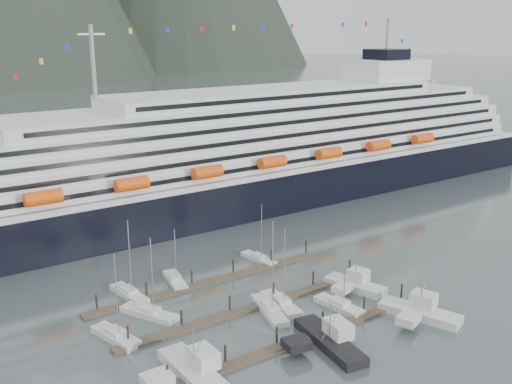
% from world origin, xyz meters
% --- Properties ---
extents(ground, '(1600.00, 1600.00, 0.00)m').
position_xyz_m(ground, '(0.00, 0.00, 0.00)').
color(ground, '#4C5A5A').
rests_on(ground, ground).
extents(cruise_ship, '(210.00, 30.40, 50.30)m').
position_xyz_m(cruise_ship, '(30.03, 54.94, 12.04)').
color(cruise_ship, black).
rests_on(cruise_ship, ground).
extents(dock_near, '(48.18, 2.28, 3.20)m').
position_xyz_m(dock_near, '(-4.93, -9.95, 0.31)').
color(dock_near, '#4A402F').
rests_on(dock_near, ground).
extents(dock_mid, '(48.18, 2.28, 3.20)m').
position_xyz_m(dock_mid, '(-4.93, 3.05, 0.31)').
color(dock_mid, '#4A402F').
rests_on(dock_mid, ground).
extents(dock_far, '(48.18, 2.28, 3.20)m').
position_xyz_m(dock_far, '(-4.93, 16.05, 0.31)').
color(dock_far, '#4A402F').
rests_on(dock_far, ground).
extents(sailboat_a, '(4.90, 9.94, 14.63)m').
position_xyz_m(sailboat_a, '(-27.00, 6.53, 0.44)').
color(sailboat_a, silver).
rests_on(sailboat_a, ground).
extents(sailboat_b, '(6.96, 10.56, 14.27)m').
position_xyz_m(sailboat_b, '(-19.59, 10.61, 0.43)').
color(sailboat_b, silver).
rests_on(sailboat_b, ground).
extents(sailboat_c, '(4.39, 10.70, 14.82)m').
position_xyz_m(sailboat_c, '(0.28, 1.01, 0.44)').
color(sailboat_c, silver).
rests_on(sailboat_c, ground).
extents(sailboat_d, '(5.74, 11.83, 16.84)m').
position_xyz_m(sailboat_d, '(-2.63, 0.24, 0.44)').
color(sailboat_d, silver).
rests_on(sailboat_d, ground).
extents(sailboat_e, '(3.64, 10.05, 14.84)m').
position_xyz_m(sailboat_e, '(-19.28, 19.42, 0.43)').
color(sailboat_e, silver).
rests_on(sailboat_e, ground).
extents(sailboat_f, '(4.37, 9.17, 11.17)m').
position_xyz_m(sailboat_f, '(-9.95, 19.99, 0.40)').
color(sailboat_f, silver).
rests_on(sailboat_f, ground).
extents(sailboat_g, '(3.06, 9.19, 12.54)m').
position_xyz_m(sailboat_g, '(8.99, 19.99, 0.40)').
color(sailboat_g, silver).
rests_on(sailboat_g, ground).
extents(sailboat_h, '(3.80, 9.73, 13.39)m').
position_xyz_m(sailboat_h, '(7.89, -5.22, 0.43)').
color(sailboat_h, silver).
rests_on(sailboat_h, ground).
extents(trawler_a, '(10.38, 14.44, 7.97)m').
position_xyz_m(trawler_a, '(-22.36, -9.30, 0.98)').
color(trawler_a, silver).
rests_on(trawler_a, ground).
extents(trawler_c, '(10.89, 15.27, 7.61)m').
position_xyz_m(trawler_c, '(-1.73, -13.37, 0.95)').
color(trawler_c, black).
rests_on(trawler_c, ground).
extents(trawler_d, '(11.07, 13.77, 7.90)m').
position_xyz_m(trawler_d, '(16.49, -15.05, 0.98)').
color(trawler_d, silver).
rests_on(trawler_d, ground).
extents(trawler_e, '(9.33, 11.76, 7.28)m').
position_xyz_m(trawler_e, '(15.34, -1.08, 0.92)').
color(trawler_e, silver).
rests_on(trawler_e, ground).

